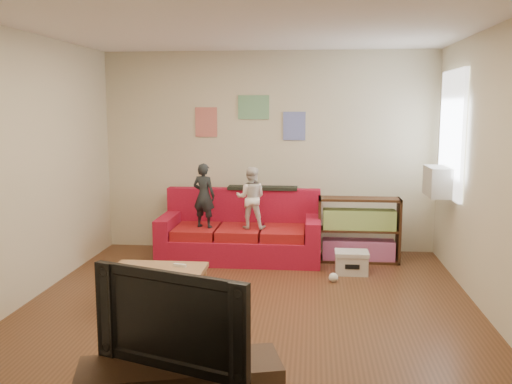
# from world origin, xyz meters

# --- Properties ---
(room_shell) EXTENTS (4.52, 5.02, 2.72)m
(room_shell) POSITION_xyz_m (0.00, 0.00, 1.35)
(room_shell) COLOR brown
(room_shell) RESTS_ON ground
(sofa) EXTENTS (2.05, 0.95, 0.90)m
(sofa) POSITION_xyz_m (-0.31, 1.97, 0.30)
(sofa) COLOR #A8112C
(sofa) RESTS_ON ground
(child_a) EXTENTS (0.35, 0.28, 0.82)m
(child_a) POSITION_xyz_m (-0.76, 1.80, 0.84)
(child_a) COLOR black
(child_a) RESTS_ON sofa
(child_b) EXTENTS (0.39, 0.30, 0.79)m
(child_b) POSITION_xyz_m (-0.16, 1.80, 0.82)
(child_b) COLOR white
(child_b) RESTS_ON sofa
(coffee_table) EXTENTS (0.91, 0.50, 0.41)m
(coffee_table) POSITION_xyz_m (-0.88, 0.03, 0.35)
(coffee_table) COLOR #AB7C51
(coffee_table) RESTS_ON ground
(remote) EXTENTS (0.20, 0.07, 0.02)m
(remote) POSITION_xyz_m (-1.13, -0.09, 0.42)
(remote) COLOR black
(remote) RESTS_ON coffee_table
(game_controller) EXTENTS (0.13, 0.07, 0.03)m
(game_controller) POSITION_xyz_m (-0.68, 0.08, 0.42)
(game_controller) COLOR white
(game_controller) RESTS_ON coffee_table
(bookshelf) EXTENTS (1.03, 0.31, 0.82)m
(bookshelf) POSITION_xyz_m (1.20, 1.95, 0.37)
(bookshelf) COLOR #3A2111
(bookshelf) RESTS_ON ground
(window) EXTENTS (0.04, 1.08, 1.48)m
(window) POSITION_xyz_m (2.22, 1.65, 1.64)
(window) COLOR white
(window) RESTS_ON room_shell
(ac_unit) EXTENTS (0.28, 0.55, 0.35)m
(ac_unit) POSITION_xyz_m (2.10, 1.65, 1.08)
(ac_unit) COLOR #B7B2A3
(ac_unit) RESTS_ON window
(artwork_left) EXTENTS (0.30, 0.01, 0.40)m
(artwork_left) POSITION_xyz_m (-0.85, 2.48, 1.75)
(artwork_left) COLOR #D87266
(artwork_left) RESTS_ON room_shell
(artwork_center) EXTENTS (0.42, 0.01, 0.32)m
(artwork_center) POSITION_xyz_m (-0.20, 2.48, 1.95)
(artwork_center) COLOR #72B27F
(artwork_center) RESTS_ON room_shell
(artwork_right) EXTENTS (0.30, 0.01, 0.38)m
(artwork_right) POSITION_xyz_m (0.35, 2.48, 1.70)
(artwork_right) COLOR #727FCC
(artwork_right) RESTS_ON room_shell
(file_box) EXTENTS (0.39, 0.30, 0.27)m
(file_box) POSITION_xyz_m (1.08, 1.39, 0.14)
(file_box) COLOR silver
(file_box) RESTS_ON ground
(television) EXTENTS (1.01, 0.48, 0.59)m
(television) POSITION_xyz_m (-0.17, -2.09, 0.75)
(television) COLOR black
(television) RESTS_ON tv_stand
(tissue) EXTENTS (0.12, 0.12, 0.11)m
(tissue) POSITION_xyz_m (0.85, 1.03, 0.05)
(tissue) COLOR silver
(tissue) RESTS_ON ground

